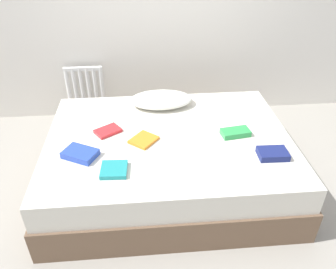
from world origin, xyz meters
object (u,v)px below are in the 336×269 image
at_px(textbook_navy, 273,154).
at_px(textbook_green, 235,133).
at_px(bed, 169,160).
at_px(textbook_red, 108,131).
at_px(pillow, 161,100).
at_px(textbook_orange, 144,140).
at_px(radiator, 85,88).
at_px(textbook_teal, 114,170).
at_px(textbook_blue, 80,154).

bearing_deg(textbook_navy, textbook_green, 124.85).
height_order(bed, textbook_green, textbook_green).
bearing_deg(textbook_red, pillow, 8.50).
distance_m(pillow, textbook_orange, 0.61).
height_order(bed, radiator, radiator).
bearing_deg(textbook_orange, bed, -34.92).
xyz_separation_m(pillow, textbook_red, (-0.47, -0.42, -0.05)).
bearing_deg(textbook_orange, radiator, 65.81).
height_order(textbook_orange, textbook_green, textbook_green).
bearing_deg(textbook_green, pillow, 127.01).
distance_m(pillow, textbook_teal, 1.02).
bearing_deg(textbook_teal, textbook_red, 101.13).
relative_size(pillow, textbook_green, 2.51).
xyz_separation_m(textbook_orange, textbook_navy, (0.95, -0.28, 0.01)).
xyz_separation_m(pillow, textbook_green, (0.57, -0.56, -0.04)).
bearing_deg(textbook_green, bed, 167.80).
height_order(bed, textbook_red, textbook_red).
xyz_separation_m(radiator, textbook_blue, (0.14, -1.41, 0.14)).
distance_m(textbook_blue, textbook_red, 0.36).
bearing_deg(bed, textbook_navy, -24.62).
distance_m(textbook_green, textbook_blue, 1.23).
xyz_separation_m(textbook_green, textbook_blue, (-1.22, -0.18, 0.00)).
bearing_deg(textbook_teal, radiator, 106.85).
relative_size(pillow, textbook_orange, 2.92).
bearing_deg(textbook_green, radiator, 129.26).
bearing_deg(textbook_navy, textbook_teal, -174.96).
xyz_separation_m(bed, textbook_red, (-0.49, 0.10, 0.27)).
bearing_deg(pillow, radiator, 139.50).
relative_size(textbook_orange, textbook_blue, 0.81).
relative_size(bed, textbook_green, 8.73).
bearing_deg(textbook_red, textbook_green, -40.93).
bearing_deg(pillow, textbook_red, -137.88).
relative_size(radiator, textbook_teal, 2.74).
xyz_separation_m(radiator, textbook_orange, (0.62, -1.26, 0.13)).
bearing_deg(textbook_navy, textbook_red, 161.99).
distance_m(bed, textbook_navy, 0.86).
bearing_deg(textbook_navy, textbook_orange, 164.77).
distance_m(textbook_green, textbook_red, 1.04).
height_order(bed, textbook_teal, textbook_teal).
bearing_deg(textbook_red, textbook_blue, -153.92).
bearing_deg(textbook_red, radiator, 72.84).
relative_size(textbook_orange, textbook_green, 0.86).
bearing_deg(radiator, textbook_blue, -84.23).
height_order(bed, textbook_blue, textbook_blue).
distance_m(radiator, textbook_blue, 1.43).
bearing_deg(textbook_orange, textbook_teal, -171.62).
bearing_deg(radiator, textbook_green, -42.22).
height_order(radiator, textbook_navy, radiator).
distance_m(textbook_orange, textbook_green, 0.75).
relative_size(textbook_blue, textbook_teal, 1.33).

